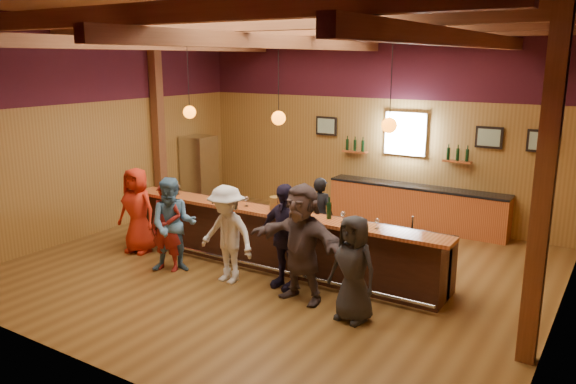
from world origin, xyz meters
name	(u,v)px	position (x,y,z in m)	size (l,w,h in m)	color
room	(280,87)	(0.00, 0.06, 3.21)	(9.04, 9.00, 4.52)	brown
bar_counter	(284,238)	(0.02, 0.15, 0.52)	(6.30, 1.07, 1.11)	black
back_bar_cabinet	(416,207)	(1.20, 3.72, 0.48)	(4.00, 0.52, 0.95)	#94401A
window	(406,134)	(0.80, 3.95, 2.05)	(0.95, 0.09, 0.95)	silver
framed_pictures	(444,134)	(1.67, 3.94, 2.10)	(5.35, 0.05, 0.45)	black
wine_shelves	(404,153)	(0.80, 3.88, 1.62)	(3.00, 0.18, 0.30)	#94401A
pendant_lights	(279,118)	(0.00, 0.00, 2.71)	(4.24, 0.24, 1.37)	black
stainless_fridge	(199,171)	(-4.10, 2.60, 0.90)	(0.70, 0.70, 1.80)	silver
customer_orange	(137,210)	(-2.80, -0.71, 0.83)	(0.81, 0.53, 1.67)	red
customer_redvest	(167,227)	(-1.64, -1.11, 0.79)	(0.58, 0.38, 1.58)	maroon
customer_denim	(173,225)	(-1.50, -1.09, 0.85)	(0.82, 0.64, 1.69)	teal
customer_white	(227,234)	(-0.39, -0.98, 0.83)	(1.08, 0.62, 1.67)	silver
customer_navy	(285,236)	(0.54, -0.66, 0.88)	(1.03, 0.43, 1.75)	black
customer_brown	(302,243)	(1.04, -0.95, 0.93)	(1.73, 0.55, 1.87)	#4D3E3E
customer_dark	(353,269)	(2.01, -1.15, 0.78)	(0.76, 0.50, 1.56)	#242426
bartender	(320,215)	(0.21, 1.12, 0.75)	(0.55, 0.36, 1.50)	black
ice_bucket	(276,203)	(-0.02, -0.08, 1.22)	(0.21, 0.21, 0.23)	brown
bottle_a	(307,207)	(0.59, -0.04, 1.24)	(0.07, 0.07, 0.33)	black
bottle_b	(329,210)	(1.04, -0.09, 1.25)	(0.08, 0.08, 0.37)	black
glass_a	(169,185)	(-2.52, -0.11, 1.25)	(0.09, 0.09, 0.20)	silver
glass_b	(178,187)	(-2.25, -0.14, 1.25)	(0.09, 0.09, 0.20)	silver
glass_c	(214,193)	(-1.34, -0.14, 1.25)	(0.09, 0.09, 0.20)	silver
glass_d	(226,197)	(-0.98, -0.25, 1.24)	(0.08, 0.08, 0.18)	silver
glass_e	(246,199)	(-0.58, -0.17, 1.24)	(0.08, 0.08, 0.19)	silver
glass_f	(302,210)	(0.63, -0.25, 1.24)	(0.08, 0.08, 0.18)	silver
glass_g	(343,214)	(1.34, -0.17, 1.25)	(0.08, 0.08, 0.19)	silver
glass_h	(377,221)	(1.94, -0.18, 1.23)	(0.07, 0.07, 0.16)	silver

